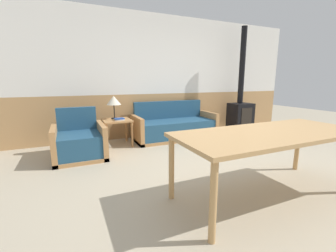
# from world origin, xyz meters

# --- Properties ---
(ground_plane) EXTENTS (16.00, 16.00, 0.00)m
(ground_plane) POSITION_xyz_m (0.00, 0.00, 0.00)
(ground_plane) COLOR #B2A58C
(wall_back) EXTENTS (7.20, 0.06, 2.70)m
(wall_back) POSITION_xyz_m (0.00, 2.63, 1.35)
(wall_back) COLOR tan
(wall_back) RESTS_ON ground_plane
(couch) EXTENTS (1.81, 0.77, 0.81)m
(couch) POSITION_xyz_m (0.09, 2.14, 0.25)
(couch) COLOR #B27F4C
(couch) RESTS_ON ground_plane
(armchair) EXTENTS (0.81, 0.82, 0.81)m
(armchair) POSITION_xyz_m (-1.91, 1.64, 0.25)
(armchair) COLOR #B27F4C
(armchair) RESTS_ON ground_plane
(side_table) EXTENTS (0.54, 0.54, 0.52)m
(side_table) POSITION_xyz_m (-1.18, 2.11, 0.43)
(side_table) COLOR #B27F4C
(side_table) RESTS_ON ground_plane
(table_lamp) EXTENTS (0.28, 0.28, 0.46)m
(table_lamp) POSITION_xyz_m (-1.21, 2.20, 0.88)
(table_lamp) COLOR black
(table_lamp) RESTS_ON side_table
(book_stack) EXTENTS (0.20, 0.15, 0.04)m
(book_stack) POSITION_xyz_m (-1.15, 2.01, 0.54)
(book_stack) COLOR white
(book_stack) RESTS_ON side_table
(dining_table) EXTENTS (2.11, 0.88, 0.74)m
(dining_table) POSITION_xyz_m (-0.08, -0.57, 0.67)
(dining_table) COLOR tan
(dining_table) RESTS_ON ground_plane
(wood_stove) EXTENTS (0.54, 0.45, 2.53)m
(wood_stove) POSITION_xyz_m (1.92, 2.12, 0.63)
(wood_stove) COLOR black
(wood_stove) RESTS_ON ground_plane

